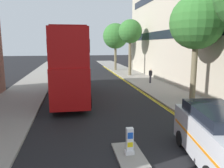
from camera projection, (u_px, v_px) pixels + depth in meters
sidewalk_right at (164, 91)px, 21.42m from camera, size 4.00×80.00×0.14m
sidewalk_left at (22, 96)px, 19.11m from camera, size 4.00×80.00×0.14m
kerb_line_outer at (150, 97)px, 19.12m from camera, size 0.10×56.00×0.01m
kerb_line_inner at (148, 97)px, 19.10m from camera, size 0.10×56.00×0.01m
traffic_island at (129, 155)px, 9.00m from camera, size 1.10×2.20×0.10m
keep_left_bollard at (130, 142)px, 8.90m from camera, size 0.36×0.28×1.11m
double_decker_bus_away at (71, 62)px, 18.28m from camera, size 2.96×10.86×5.64m
taxi_minivan at (219, 137)px, 8.24m from camera, size 2.67×5.06×2.12m
pedestrian_far at (150, 76)px, 25.20m from camera, size 0.34×0.22×1.62m
street_tree_near at (115, 36)px, 37.32m from camera, size 4.23×4.23×7.85m
street_tree_far at (197, 23)px, 16.32m from camera, size 4.01×4.01×7.97m
street_tree_distant at (130, 32)px, 30.92m from camera, size 3.28×3.28×7.79m
townhouse_terrace_right at (204, 20)px, 26.31m from camera, size 10.08×28.00×14.75m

